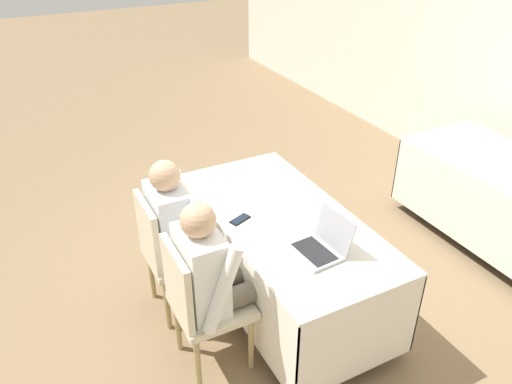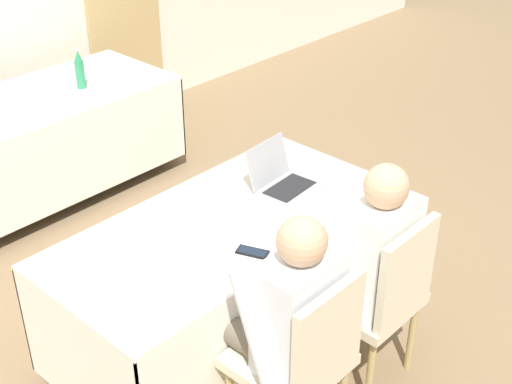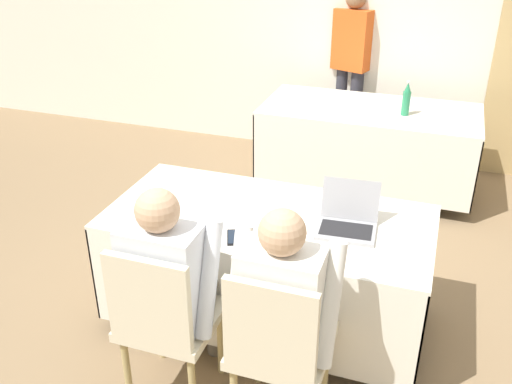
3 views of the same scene
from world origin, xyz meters
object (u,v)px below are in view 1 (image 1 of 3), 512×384
(chair_near_right, at_px, (200,301))
(person_white_shirt, at_px, (215,275))
(cell_phone, at_px, (240,220))
(person_checkered_shirt, at_px, (182,227))
(chair_near_left, at_px, (169,250))
(laptop, at_px, (320,246))

(chair_near_right, distance_m, person_white_shirt, 0.19)
(cell_phone, height_order, chair_near_right, chair_near_right)
(person_checkered_shirt, relative_size, person_white_shirt, 1.00)
(cell_phone, distance_m, chair_near_left, 0.54)
(laptop, relative_size, person_white_shirt, 0.27)
(chair_near_left, relative_size, chair_near_right, 1.00)
(laptop, xyz_separation_m, person_white_shirt, (-0.15, -0.63, -0.10))
(laptop, distance_m, chair_near_right, 0.79)
(cell_phone, distance_m, person_checkered_shirt, 0.40)
(person_checkered_shirt, height_order, person_white_shirt, same)
(person_checkered_shirt, distance_m, person_white_shirt, 0.56)
(chair_near_left, distance_m, person_white_shirt, 0.59)
(laptop, height_order, chair_near_right, laptop)
(laptop, xyz_separation_m, person_checkered_shirt, (-0.72, -0.63, -0.10))
(chair_near_left, relative_size, person_checkered_shirt, 0.78)
(laptop, height_order, person_checkered_shirt, person_checkered_shirt)
(person_checkered_shirt, bearing_deg, chair_near_left, 90.00)
(chair_near_right, bearing_deg, laptop, -101.81)
(chair_near_right, xyz_separation_m, person_white_shirt, (0.00, 0.10, 0.16))
(chair_near_left, height_order, person_checkered_shirt, person_checkered_shirt)
(cell_phone, bearing_deg, chair_near_right, -71.71)
(laptop, bearing_deg, person_checkered_shirt, -142.90)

